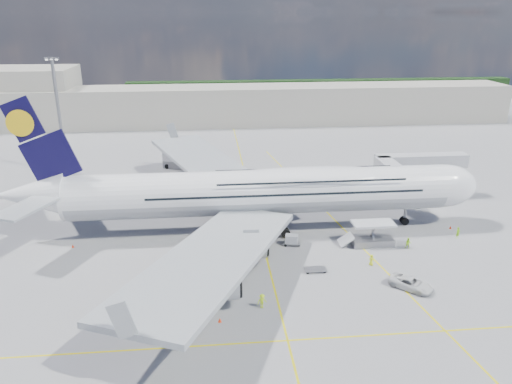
{
  "coord_description": "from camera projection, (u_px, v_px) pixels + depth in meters",
  "views": [
    {
      "loc": [
        -8.05,
        -65.84,
        34.3
      ],
      "look_at": [
        -0.77,
        8.0,
        7.5
      ],
      "focal_mm": 35.0,
      "sensor_mm": 36.0,
      "label": 1
    }
  ],
  "objects": [
    {
      "name": "ground",
      "position": [
        266.0,
        257.0,
        74.02
      ],
      "size": [
        300.0,
        300.0,
        0.0
      ],
      "primitive_type": "plane",
      "color": "gray",
      "rests_on": "ground"
    },
    {
      "name": "taxi_line_main",
      "position": [
        266.0,
        257.0,
        74.02
      ],
      "size": [
        0.25,
        220.0,
        0.01
      ],
      "primitive_type": "cube",
      "color": "yellow",
      "rests_on": "ground"
    },
    {
      "name": "taxi_line_cross",
      "position": [
        288.0,
        340.0,
        55.3
      ],
      "size": [
        120.0,
        0.25,
        0.01
      ],
      "primitive_type": "cube",
      "color": "yellow",
      "rests_on": "ground"
    },
    {
      "name": "taxi_line_diag",
      "position": [
        341.0,
        227.0,
        84.67
      ],
      "size": [
        14.16,
        99.06,
        0.01
      ],
      "primitive_type": "cube",
      "rotation": [
        0.0,
        0.0,
        0.14
      ],
      "color": "yellow",
      "rests_on": "ground"
    },
    {
      "name": "airliner",
      "position": [
        261.0,
        191.0,
        81.07
      ],
      "size": [
        77.26,
        79.15,
        23.71
      ],
      "color": "white",
      "rests_on": "ground"
    },
    {
      "name": "jet_bridge",
      "position": [
        410.0,
        167.0,
        94.04
      ],
      "size": [
        18.8,
        12.1,
        8.5
      ],
      "color": "#B7B7BC",
      "rests_on": "ground"
    },
    {
      "name": "cargo_loader",
      "position": [
        371.0,
        237.0,
        77.85
      ],
      "size": [
        8.53,
        3.2,
        3.67
      ],
      "color": "silver",
      "rests_on": "ground"
    },
    {
      "name": "light_mast",
      "position": [
        59.0,
        116.0,
        107.96
      ],
      "size": [
        3.0,
        0.7,
        25.5
      ],
      "color": "gray",
      "rests_on": "ground"
    },
    {
      "name": "terminal",
      "position": [
        232.0,
        105.0,
        160.9
      ],
      "size": [
        180.0,
        16.0,
        12.0
      ],
      "primitive_type": "cube",
      "color": "#B2AD9E",
      "rests_on": "ground"
    },
    {
      "name": "hangar",
      "position": [
        11.0,
        97.0,
        158.1
      ],
      "size": [
        40.0,
        22.0,
        18.0
      ],
      "primitive_type": "cube",
      "color": "#B2AD9E",
      "rests_on": "ground"
    },
    {
      "name": "tree_line",
      "position": [
        322.0,
        90.0,
        207.39
      ],
      "size": [
        160.0,
        6.0,
        8.0
      ],
      "primitive_type": "cube",
      "color": "#193814",
      "rests_on": "ground"
    },
    {
      "name": "dolly_row_a",
      "position": [
        142.0,
        309.0,
        59.1
      ],
      "size": [
        3.76,
        2.76,
        2.13
      ],
      "rotation": [
        0.0,
        0.0,
        -0.32
      ],
      "color": "gray",
      "rests_on": "ground"
    },
    {
      "name": "dolly_row_b",
      "position": [
        184.0,
        309.0,
        60.54
      ],
      "size": [
        3.1,
        2.26,
        0.41
      ],
      "rotation": [
        0.0,
        0.0,
        -0.31
      ],
      "color": "gray",
      "rests_on": "ground"
    },
    {
      "name": "dolly_row_c",
      "position": [
        204.0,
        264.0,
        71.27
      ],
      "size": [
        3.43,
        2.51,
        0.45
      ],
      "rotation": [
        0.0,
        0.0,
        0.31
      ],
      "color": "gray",
      "rests_on": "ground"
    },
    {
      "name": "dolly_back",
      "position": [
        171.0,
        261.0,
        72.29
      ],
      "size": [
        3.35,
        2.41,
        0.44
      ],
      "rotation": [
        0.0,
        0.0,
        0.29
      ],
      "color": "gray",
      "rests_on": "ground"
    },
    {
      "name": "dolly_nose_far",
      "position": [
        315.0,
        269.0,
        69.96
      ],
      "size": [
        3.02,
        1.65,
        0.44
      ],
      "rotation": [
        0.0,
        0.0,
        -0.02
      ],
      "color": "gray",
      "rests_on": "ground"
    },
    {
      "name": "dolly_nose_near",
      "position": [
        292.0,
        240.0,
        77.72
      ],
      "size": [
        2.93,
        2.04,
        1.68
      ],
      "rotation": [
        0.0,
        0.0,
        -0.26
      ],
      "color": "gray",
      "rests_on": "ground"
    },
    {
      "name": "baggage_tug",
      "position": [
        223.0,
        287.0,
        64.4
      ],
      "size": [
        3.3,
        2.11,
        1.91
      ],
      "rotation": [
        0.0,
        0.0,
        -0.24
      ],
      "color": "white",
      "rests_on": "ground"
    },
    {
      "name": "catering_truck_inner",
      "position": [
        175.0,
        193.0,
        94.41
      ],
      "size": [
        7.14,
        2.84,
        4.29
      ],
      "rotation": [
        0.0,
        0.0,
        0.01
      ],
      "color": "gray",
      "rests_on": "ground"
    },
    {
      "name": "catering_truck_outer",
      "position": [
        178.0,
        160.0,
        115.81
      ],
      "size": [
        7.42,
        4.72,
        4.11
      ],
      "rotation": [
        0.0,
        0.0,
        -0.37
      ],
      "color": "gray",
      "rests_on": "ground"
    },
    {
      "name": "service_van",
      "position": [
        411.0,
        283.0,
        65.39
      ],
      "size": [
        5.87,
        5.88,
        1.58
      ],
      "primitive_type": "imported",
      "rotation": [
        0.0,
        0.0,
        0.78
      ],
      "color": "silver",
      "rests_on": "ground"
    },
    {
      "name": "crew_nose",
      "position": [
        458.0,
        233.0,
        79.99
      ],
      "size": [
        0.81,
        0.67,
        1.91
      ],
      "primitive_type": "imported",
      "rotation": [
        0.0,
        0.0,
        0.35
      ],
      "color": "#8EDE17",
      "rests_on": "ground"
    },
    {
      "name": "crew_loader",
      "position": [
        408.0,
        243.0,
        76.54
      ],
      "size": [
        1.04,
        0.92,
        1.77
      ],
      "primitive_type": "imported",
      "rotation": [
        0.0,
        0.0,
        -0.34
      ],
      "color": "#A9EE19",
      "rests_on": "ground"
    },
    {
      "name": "crew_wing",
      "position": [
        212.0,
        269.0,
        69.24
      ],
      "size": [
        0.5,
        0.94,
        1.53
      ],
      "primitive_type": "imported",
      "rotation": [
        0.0,
        0.0,
        1.43
      ],
      "color": "#C5FC1A",
      "rests_on": "ground"
    },
    {
      "name": "crew_van",
      "position": [
        371.0,
        260.0,
        71.47
      ],
      "size": [
        0.94,
        0.97,
        1.68
      ],
      "primitive_type": "imported",
      "rotation": [
        0.0,
        0.0,
        2.27
      ],
      "color": "#E4F419",
      "rests_on": "ground"
    },
    {
      "name": "crew_tug",
      "position": [
        262.0,
        301.0,
        61.11
      ],
      "size": [
        1.37,
        1.03,
        1.89
      ],
      "primitive_type": "imported",
      "rotation": [
        0.0,
        0.0,
        0.3
      ],
      "color": "#BAE718",
      "rests_on": "ground"
    },
    {
      "name": "cone_nose",
      "position": [
        450.0,
        227.0,
        83.81
      ],
      "size": [
        0.39,
        0.39,
        0.5
      ],
      "color": "red",
      "rests_on": "ground"
    },
    {
      "name": "cone_wing_left_inner",
      "position": [
        242.0,
        187.0,
        103.35
      ],
      "size": [
        0.41,
        0.41,
        0.52
      ],
      "color": "red",
      "rests_on": "ground"
    },
    {
      "name": "cone_wing_left_outer",
      "position": [
        217.0,
        175.0,
        110.51
      ],
      "size": [
        0.5,
        0.5,
        0.63
      ],
      "color": "red",
      "rests_on": "ground"
    },
    {
      "name": "cone_wing_right_inner",
      "position": [
        176.0,
        256.0,
        73.75
      ],
      "size": [
        0.48,
        0.48,
        0.6
      ],
      "color": "red",
      "rests_on": "ground"
    },
    {
      "name": "cone_wing_right_outer",
      "position": [
        220.0,
        320.0,
        58.52
      ],
      "size": [
        0.44,
        0.44,
        0.55
      ],
      "color": "red",
      "rests_on": "ground"
    },
    {
      "name": "cone_tail",
      "position": [
        73.0,
        246.0,
        77.11
      ],
      "size": [
        0.39,
        0.39,
        0.5
      ],
      "color": "red",
      "rests_on": "ground"
    }
  ]
}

